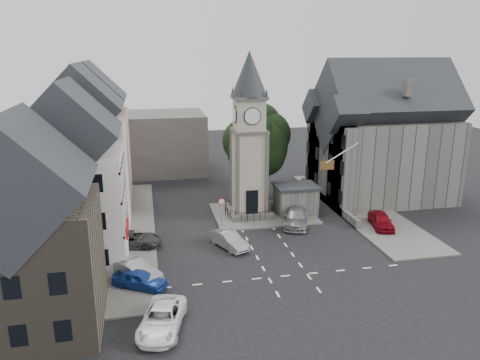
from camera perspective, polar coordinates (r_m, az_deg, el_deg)
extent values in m
plane|color=black|center=(40.62, 3.53, -8.08)|extent=(120.00, 120.00, 0.00)
cube|color=#595651|center=(44.99, -14.19, -6.04)|extent=(6.00, 30.00, 0.14)
cube|color=#595651|center=(51.63, 14.19, -3.19)|extent=(6.00, 26.00, 0.14)
cube|color=#595651|center=(48.13, 2.80, -4.09)|extent=(10.00, 8.00, 0.16)
cube|color=silver|center=(35.86, 5.85, -11.53)|extent=(20.00, 8.00, 0.01)
cube|color=#4C4944|center=(47.71, 1.06, -3.91)|extent=(4.20, 4.20, 0.70)
torus|color=black|center=(47.47, 1.06, -3.08)|extent=(4.86, 4.86, 0.06)
cube|color=#B0A18E|center=(46.43, 1.08, 1.15)|extent=(3.00, 3.00, 8.00)
cube|color=black|center=(45.87, 1.46, -2.68)|extent=(1.20, 0.25, 2.40)
cube|color=#4C4944|center=(45.59, 1.11, 6.02)|extent=(3.30, 3.30, 0.25)
cube|color=#B0A18E|center=(45.35, 1.12, 8.02)|extent=(2.70, 2.70, 3.20)
cylinder|color=white|center=(44.00, 1.52, 7.78)|extent=(1.50, 0.12, 1.50)
cube|color=#4C4944|center=(45.16, 1.13, 10.03)|extent=(3.10, 3.10, 0.30)
cone|color=#22252A|center=(45.00, 1.15, 12.88)|extent=(3.40, 3.40, 4.20)
cube|color=#565450|center=(48.14, 6.78, -2.52)|extent=(4.00, 3.00, 2.80)
cube|color=#22252A|center=(47.68, 6.84, -0.75)|extent=(4.30, 3.30, 0.25)
cylinder|color=black|center=(52.22, 2.01, -0.04)|extent=(0.70, 0.70, 4.40)
cylinder|color=black|center=(44.52, -2.27, -4.15)|extent=(0.10, 0.10, 2.50)
cone|color=#A50C0C|center=(44.02, -2.26, -2.66)|extent=(0.70, 0.06, 0.70)
cone|color=white|center=(44.00, -2.26, -2.67)|extent=(0.54, 0.04, 0.54)
cube|color=#E4A09C|center=(53.38, -17.36, 2.69)|extent=(7.50, 7.00, 10.00)
cube|color=#F1E1CA|center=(45.65, -18.27, 0.48)|extent=(7.50, 7.00, 10.00)
cube|color=silver|center=(38.18, -19.48, -3.33)|extent=(7.50, 7.00, 9.00)
cube|color=#4B4438|center=(30.41, -24.39, -9.79)|extent=(8.00, 7.00, 8.00)
cube|color=#4C4944|center=(65.07, -13.26, 4.33)|extent=(20.00, 10.00, 8.00)
cube|color=#565450|center=(54.81, 16.94, 2.51)|extent=(14.00, 10.00, 9.00)
cube|color=#565450|center=(49.05, 12.46, 1.33)|extent=(1.60, 4.40, 9.00)
cube|color=#565450|center=(55.34, 9.56, 3.10)|extent=(1.60, 4.40, 9.00)
cube|color=#565450|center=(52.14, 10.50, -2.34)|extent=(0.40, 16.00, 0.90)
cylinder|color=white|center=(44.66, 12.32, 3.24)|extent=(3.17, 0.10, 1.89)
plane|color=#B21414|center=(44.36, 10.58, 1.79)|extent=(1.40, 0.00, 1.40)
imported|color=#1B3D98|center=(34.45, -12.12, -11.77)|extent=(4.22, 3.37, 1.35)
imported|color=#A3A7AB|center=(35.55, -12.73, -10.78)|extent=(4.28, 4.27, 1.48)
imported|color=#333436|center=(41.19, -13.05, -7.08)|extent=(5.32, 3.16, 1.39)
imported|color=#9DA0A5|center=(40.10, -1.37, -7.30)|extent=(3.10, 4.44, 1.39)
imported|color=gray|center=(45.39, 6.85, -4.50)|extent=(3.88, 5.76, 1.55)
imported|color=maroon|center=(46.25, 16.81, -4.74)|extent=(2.63, 4.62, 1.48)
imported|color=white|center=(29.70, -9.50, -16.35)|extent=(3.56, 5.51, 1.41)
imported|color=#C3AFA1|center=(49.99, 14.42, -3.01)|extent=(0.64, 0.52, 1.50)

